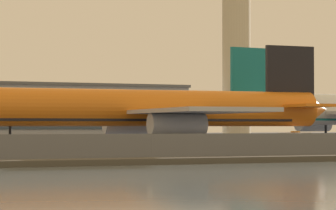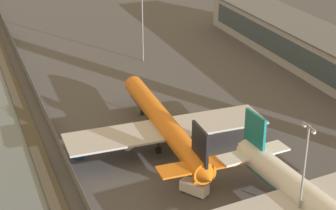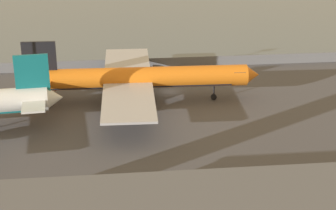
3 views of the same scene
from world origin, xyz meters
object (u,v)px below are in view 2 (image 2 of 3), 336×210
(baggage_tug, at_px, (78,153))
(cargo_jet_orange, at_px, (165,124))
(passenger_jet_white_teal, at_px, (313,203))
(ops_van, at_px, (194,187))
(apron_light_mast_apron_west, at_px, (143,25))
(apron_light_mast_apron_east, at_px, (303,175))

(baggage_tug, bearing_deg, cargo_jet_orange, 82.47)
(passenger_jet_white_teal, xyz_separation_m, ops_van, (-16.94, -13.38, -4.05))
(baggage_tug, relative_size, apron_light_mast_apron_west, 0.18)
(apron_light_mast_apron_east, bearing_deg, passenger_jet_white_teal, 93.79)
(cargo_jet_orange, xyz_separation_m, passenger_jet_white_teal, (35.44, 11.79, 0.30))
(passenger_jet_white_teal, distance_m, apron_light_mast_apron_east, 6.43)
(passenger_jet_white_teal, bearing_deg, baggage_tug, -141.79)
(baggage_tug, distance_m, ops_van, 26.53)
(cargo_jet_orange, distance_m, ops_van, 18.94)
(cargo_jet_orange, distance_m, apron_light_mast_apron_west, 53.01)
(passenger_jet_white_teal, xyz_separation_m, apron_light_mast_apron_west, (-86.49, 1.18, 5.66))
(baggage_tug, relative_size, apron_light_mast_apron_east, 0.18)
(passenger_jet_white_teal, bearing_deg, apron_light_mast_apron_east, -86.21)
(cargo_jet_orange, bearing_deg, apron_light_mast_apron_west, 165.75)
(baggage_tug, bearing_deg, ops_van, 38.13)
(cargo_jet_orange, bearing_deg, passenger_jet_white_teal, 18.40)
(apron_light_mast_apron_west, bearing_deg, passenger_jet_white_teal, -0.78)
(baggage_tug, relative_size, ops_van, 0.64)
(apron_light_mast_apron_west, bearing_deg, baggage_tug, -32.45)
(apron_light_mast_apron_west, bearing_deg, cargo_jet_orange, -14.25)
(passenger_jet_white_teal, bearing_deg, ops_van, -141.70)
(ops_van, bearing_deg, apron_light_mast_apron_west, 168.17)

